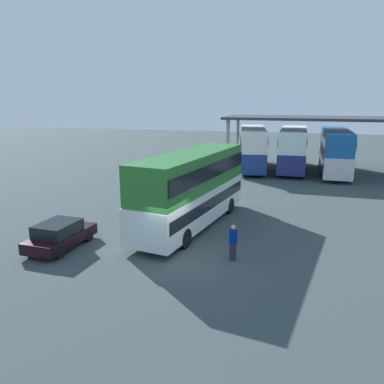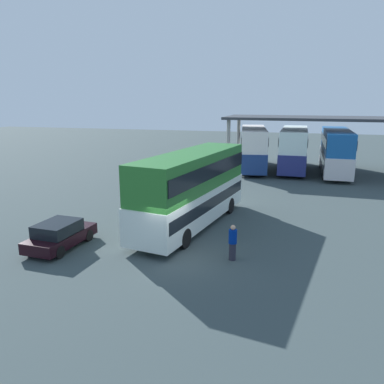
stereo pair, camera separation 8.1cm
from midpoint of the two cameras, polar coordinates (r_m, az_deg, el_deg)
The scene contains 8 objects.
ground_plane at distance 17.93m, azimuth -2.19°, elevation -9.70°, with size 140.00×140.00×0.00m, color #364344.
double_decker_main at distance 21.50m, azimuth -0.10°, elevation 0.86°, with size 4.27×10.78×4.25m.
parked_hatchback at distance 19.79m, azimuth -19.38°, elevation -6.11°, with size 1.95×3.88×1.35m.
double_decker_near_canopy at distance 40.13m, azimuth 9.04°, elevation 6.77°, with size 3.87×10.85×4.27m.
double_decker_mid_row at distance 40.21m, azimuth 14.90°, elevation 6.48°, with size 2.65×10.34×4.25m.
double_decker_far_right at distance 39.45m, azimuth 20.70°, elevation 5.94°, with size 2.57×10.40×4.28m.
depot_canopy at distance 39.10m, azimuth 22.47°, elevation 9.91°, with size 23.35×7.30×5.49m.
pedestrian_waiting at distance 17.38m, azimuth 6.07°, elevation -7.58°, with size 0.38×0.38×1.67m.
Camera 1 is at (4.96, -15.67, 7.16)m, focal length 35.41 mm.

